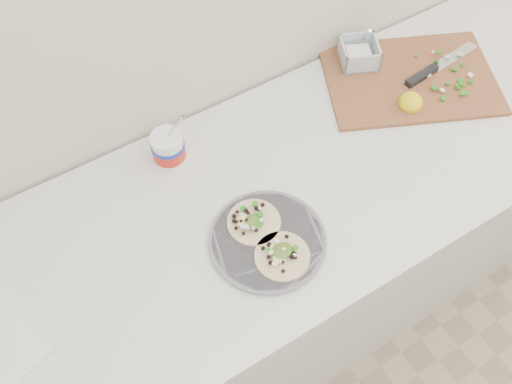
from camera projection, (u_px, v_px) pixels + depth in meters
counter at (233, 288)px, 1.74m from camera, size 2.44×0.66×0.90m
taco_plate at (268, 239)px, 1.31m from camera, size 0.27×0.27×0.04m
tub at (169, 146)px, 1.40m from camera, size 0.08×0.08×0.19m
cutboard at (407, 73)px, 1.60m from camera, size 0.57×0.50×0.07m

